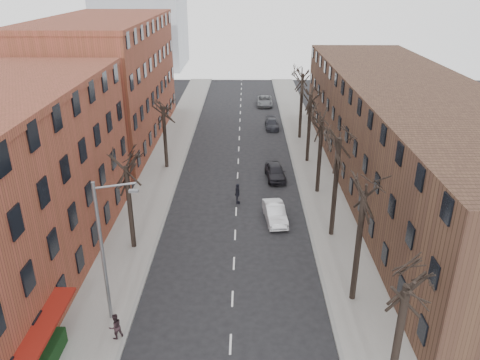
{
  "coord_description": "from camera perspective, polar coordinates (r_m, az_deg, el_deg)",
  "views": [
    {
      "loc": [
        0.78,
        -12.21,
        18.93
      ],
      "look_at": [
        0.37,
        21.74,
        4.0
      ],
      "focal_mm": 35.0,
      "sensor_mm": 36.0,
      "label": 1
    }
  ],
  "objects": [
    {
      "name": "building_right",
      "position": [
        46.98,
        19.64,
        5.08
      ],
      "size": [
        12.0,
        50.0,
        10.0
      ],
      "primitive_type": "cube",
      "color": "#4C3223",
      "rests_on": "ground"
    },
    {
      "name": "parked_car_mid",
      "position": [
        63.18,
        3.91,
        6.83
      ],
      "size": [
        1.81,
        4.27,
        1.23
      ],
      "primitive_type": "imported",
      "rotation": [
        0.0,
        0.0,
        0.02
      ],
      "color": "#202128",
      "rests_on": "ground"
    },
    {
      "name": "tree_right_f",
      "position": [
        59.7,
        7.25,
        5.05
      ],
      "size": [
        5.2,
        5.2,
        11.6
      ],
      "primitive_type": null,
      "color": "black",
      "rests_on": "ground"
    },
    {
      "name": "tree_right_c",
      "position": [
        37.98,
        11.02,
        -6.65
      ],
      "size": [
        5.2,
        5.2,
        11.6
      ],
      "primitive_type": null,
      "color": "black",
      "rests_on": "ground"
    },
    {
      "name": "tree_left_a",
      "position": [
        36.62,
        -12.76,
        -8.05
      ],
      "size": [
        5.2,
        5.2,
        9.5
      ],
      "primitive_type": null,
      "color": "black",
      "rests_on": "ground"
    },
    {
      "name": "pedestrian_crossing",
      "position": [
        41.89,
        -0.31,
        -1.68
      ],
      "size": [
        0.49,
        1.13,
        1.91
      ],
      "primitive_type": "imported",
      "rotation": [
        0.0,
        0.0,
        1.59
      ],
      "color": "black",
      "rests_on": "ground"
    },
    {
      "name": "pedestrian_b",
      "position": [
        28.22,
        -14.96,
        -16.86
      ],
      "size": [
        0.97,
        0.95,
        1.57
      ],
      "primitive_type": "imported",
      "rotation": [
        0.0,
        0.0,
        3.85
      ],
      "color": "black",
      "rests_on": "sidewalk_left"
    },
    {
      "name": "sidewalk_right",
      "position": [
        51.35,
        8.74,
        1.9
      ],
      "size": [
        4.0,
        90.0,
        0.15
      ],
      "primitive_type": "cube",
      "color": "gray",
      "rests_on": "ground"
    },
    {
      "name": "parked_car_far",
      "position": [
        74.8,
        3.03,
        9.61
      ],
      "size": [
        2.45,
        5.2,
        1.44
      ],
      "primitive_type": "imported",
      "rotation": [
        0.0,
        0.0,
        -0.01
      ],
      "color": "#5C5F64",
      "rests_on": "ground"
    },
    {
      "name": "streetlight",
      "position": [
        27.35,
        -16.15,
        -7.91
      ],
      "size": [
        2.45,
        0.22,
        9.03
      ],
      "color": "slate",
      "rests_on": "ground"
    },
    {
      "name": "sidewalk_left",
      "position": [
        51.59,
        -9.16,
        1.98
      ],
      "size": [
        4.0,
        90.0,
        0.15
      ],
      "primitive_type": "cube",
      "color": "gray",
      "rests_on": "ground"
    },
    {
      "name": "tree_right_e",
      "position": [
        52.24,
        8.16,
        2.24
      ],
      "size": [
        5.2,
        5.2,
        10.8
      ],
      "primitive_type": null,
      "color": "black",
      "rests_on": "ground"
    },
    {
      "name": "building_left_far",
      "position": [
        59.86,
        -15.92,
        11.35
      ],
      "size": [
        12.0,
        28.0,
        14.0
      ],
      "primitive_type": "cube",
      "color": "brown",
      "rests_on": "ground"
    },
    {
      "name": "parked_car_near",
      "position": [
        47.22,
        4.31,
        1.03
      ],
      "size": [
        2.18,
        4.6,
        1.52
      ],
      "primitive_type": "imported",
      "rotation": [
        0.0,
        0.0,
        0.09
      ],
      "color": "black",
      "rests_on": "ground"
    },
    {
      "name": "tree_right_d",
      "position": [
        44.96,
        9.36,
        -1.5
      ],
      "size": [
        5.2,
        5.2,
        10.0
      ],
      "primitive_type": null,
      "color": "black",
      "rests_on": "ground"
    },
    {
      "name": "tree_left_b",
      "position": [
        50.64,
        -8.88,
        1.48
      ],
      "size": [
        5.2,
        5.2,
        9.5
      ],
      "primitive_type": null,
      "color": "black",
      "rests_on": "ground"
    },
    {
      "name": "silver_sedan",
      "position": [
        39.17,
        4.28,
        -4.02
      ],
      "size": [
        2.06,
        4.59,
        1.46
      ],
      "primitive_type": "imported",
      "rotation": [
        0.0,
        0.0,
        0.12
      ],
      "color": "silver",
      "rests_on": "ground"
    },
    {
      "name": "tree_right_b",
      "position": [
        31.48,
        13.47,
        -14.0
      ],
      "size": [
        5.2,
        5.2,
        10.8
      ],
      "primitive_type": null,
      "color": "black",
      "rests_on": "ground"
    }
  ]
}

